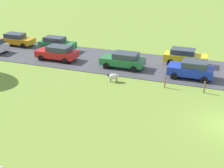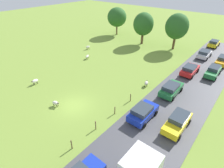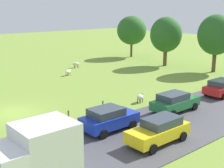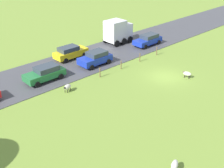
% 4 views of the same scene
% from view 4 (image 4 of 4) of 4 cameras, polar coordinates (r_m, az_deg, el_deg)
% --- Properties ---
extents(ground_plane, '(160.00, 160.00, 0.00)m').
position_cam_4_polar(ground_plane, '(34.37, 10.22, 1.38)').
color(ground_plane, olive).
extents(road_strip, '(8.00, 80.00, 0.06)m').
position_cam_4_polar(road_strip, '(40.59, -1.12, 5.95)').
color(road_strip, '#47474C').
rests_on(road_strip, ground_plane).
extents(sheep_1, '(0.88, 1.21, 0.76)m').
position_cam_4_polar(sheep_1, '(21.33, 11.97, -15.13)').
color(sheep_1, silver).
rests_on(sheep_1, ground_plane).
extents(sheep_2, '(1.08, 0.69, 0.73)m').
position_cam_4_polar(sheep_2, '(34.46, 14.29, 1.93)').
color(sheep_2, silver).
rests_on(sheep_2, ground_plane).
extents(sheep_3, '(0.85, 1.16, 0.79)m').
position_cam_4_polar(sheep_3, '(30.78, -8.61, -0.59)').
color(sheep_3, beige).
rests_on(sheep_3, ground_plane).
extents(fence_post_0, '(0.12, 0.12, 1.14)m').
position_cam_4_polar(fence_post_0, '(40.32, 8.62, 6.32)').
color(fence_post_0, brown).
rests_on(fence_post_0, ground_plane).
extents(fence_post_1, '(0.12, 0.12, 1.14)m').
position_cam_4_polar(fence_post_1, '(37.90, 5.40, 5.14)').
color(fence_post_1, brown).
rests_on(fence_post_1, ground_plane).
extents(fence_post_2, '(0.12, 0.12, 1.06)m').
position_cam_4_polar(fence_post_2, '(35.64, 1.76, 3.72)').
color(fence_post_2, brown).
rests_on(fence_post_2, ground_plane).
extents(fence_post_3, '(0.12, 0.12, 1.16)m').
position_cam_4_polar(fence_post_3, '(33.54, -2.34, 2.24)').
color(fence_post_3, brown).
rests_on(fence_post_3, ground_plane).
extents(truck_0, '(2.63, 3.87, 3.45)m').
position_cam_4_polar(truck_0, '(44.03, 1.10, 10.17)').
color(truck_0, white).
rests_on(truck_0, road_strip).
extents(car_1, '(2.14, 4.51, 1.62)m').
position_cam_4_polar(car_1, '(33.43, -12.81, 2.07)').
color(car_1, '#237238').
rests_on(car_1, road_strip).
extents(car_2, '(2.21, 4.20, 1.68)m').
position_cam_4_polar(car_2, '(36.67, -3.22, 5.06)').
color(car_2, '#1933B2').
rests_on(car_2, road_strip).
extents(car_3, '(2.01, 4.50, 1.66)m').
position_cam_4_polar(car_3, '(38.86, -8.06, 6.11)').
color(car_3, yellow).
rests_on(car_3, road_strip).
extents(car_8, '(2.07, 4.57, 1.57)m').
position_cam_4_polar(car_8, '(43.72, 6.96, 8.51)').
color(car_8, '#1933B2').
rests_on(car_8, road_strip).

